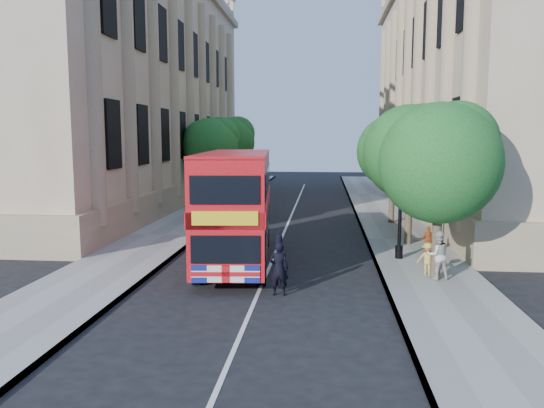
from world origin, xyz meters
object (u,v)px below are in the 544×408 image
(lamp_post, at_px, (401,198))
(box_van, at_px, (240,196))
(police_constable, at_px, (279,269))
(woman_pedestrian, at_px, (437,255))
(double_decker_bus, at_px, (236,203))

(lamp_post, distance_m, box_van, 12.49)
(police_constable, distance_m, woman_pedestrian, 5.52)
(woman_pedestrian, bearing_deg, double_decker_bus, -29.99)
(double_decker_bus, height_order, box_van, double_decker_bus)
(lamp_post, bearing_deg, box_van, 129.37)
(police_constable, height_order, woman_pedestrian, woman_pedestrian)
(police_constable, relative_size, woman_pedestrian, 1.01)
(double_decker_bus, bearing_deg, lamp_post, 2.10)
(police_constable, bearing_deg, lamp_post, -134.45)
(box_van, height_order, woman_pedestrian, box_van)
(police_constable, bearing_deg, woman_pedestrian, -163.02)
(double_decker_bus, xyz_separation_m, box_van, (-1.55, 10.42, -0.87))
(lamp_post, relative_size, double_decker_bus, 0.55)
(double_decker_bus, relative_size, woman_pedestrian, 5.59)
(box_van, relative_size, woman_pedestrian, 3.19)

